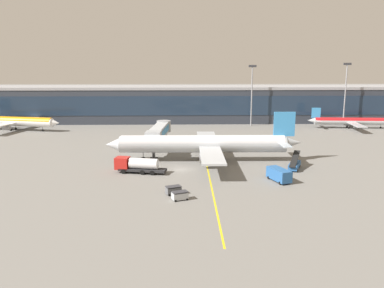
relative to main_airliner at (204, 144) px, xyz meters
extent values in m
plane|color=slate|center=(-5.45, -7.69, -4.13)|extent=(700.00, 700.00, 0.00)
cube|color=yellow|center=(0.43, -5.69, -4.12)|extent=(0.97, 80.00, 0.01)
cube|color=#2D333D|center=(4.80, 65.58, 2.25)|extent=(171.45, 17.99, 12.76)
cube|color=#1E2D42|center=(4.80, 56.53, 2.89)|extent=(166.30, 0.16, 7.15)
cube|color=#99999E|center=(4.80, 65.58, 9.13)|extent=(174.88, 18.35, 1.00)
cylinder|color=#B2B7BC|center=(-0.29, 0.00, -0.14)|extent=(39.02, 4.27, 3.82)
cylinder|color=silver|center=(-0.29, 0.00, 0.20)|extent=(38.24, 4.11, 3.66)
cone|color=#B2B7BC|center=(-21.11, 0.25, -0.14)|extent=(3.86, 3.67, 3.62)
cone|color=#B2B7BC|center=(20.72, -0.24, 0.24)|extent=(4.62, 3.30, 3.24)
cube|color=#388CD1|center=(18.70, -0.22, 4.63)|extent=(4.96, 0.42, 5.72)
cube|color=#B2B7BC|center=(18.15, -4.03, 0.43)|extent=(2.07, 6.13, 0.24)
cube|color=#B2B7BC|center=(18.24, 3.60, 0.43)|extent=(2.07, 6.13, 0.24)
cube|color=#B2B7BC|center=(1.09, -10.11, -0.43)|extent=(4.99, 16.43, 0.40)
cube|color=#B2B7BC|center=(1.33, 10.08, -0.43)|extent=(4.99, 16.43, 0.40)
cylinder|color=#939399|center=(0.13, -7.15, -1.78)|extent=(2.96, 2.13, 2.10)
cylinder|color=#939399|center=(0.29, 7.14, -1.78)|extent=(2.96, 2.13, 2.10)
cylinder|color=black|center=(-14.32, 0.17, -3.63)|extent=(1.00, 0.41, 1.00)
cylinder|color=slate|center=(-14.32, 0.17, -2.59)|extent=(0.20, 0.20, 2.08)
cylinder|color=black|center=(2.03, -1.74, -3.63)|extent=(1.00, 0.41, 1.00)
cylinder|color=slate|center=(2.03, -1.74, -2.59)|extent=(0.20, 0.20, 2.08)
cylinder|color=black|center=(2.07, 1.69, -3.63)|extent=(1.00, 0.41, 1.00)
cylinder|color=slate|center=(2.07, 1.69, -2.59)|extent=(0.20, 0.20, 2.08)
cube|color=#B2B7BC|center=(-11.12, 10.77, 1.16)|extent=(4.71, 17.54, 2.80)
cube|color=#2D84C6|center=(-11.07, 10.76, 1.16)|extent=(4.55, 14.80, 1.54)
cube|color=#9EA3A8|center=(-11.98, 2.14, 1.16)|extent=(3.90, 3.54, 2.94)
cylinder|color=#4C4C51|center=(-11.98, 2.14, -2.18)|extent=(0.70, 0.70, 3.89)
cube|color=#262628|center=(-11.98, 2.14, -3.98)|extent=(1.97, 1.97, 0.30)
cylinder|color=gray|center=(-10.26, 19.39, 1.16)|extent=(3.90, 3.90, 3.08)
cylinder|color=gray|center=(-10.26, 19.39, -2.18)|extent=(1.80, 1.80, 3.89)
cube|color=#232326|center=(-13.48, -10.32, -3.38)|extent=(10.30, 4.45, 0.50)
cube|color=#B21E19|center=(-17.79, -9.44, -2.13)|extent=(3.24, 3.01, 2.50)
cube|color=black|center=(-19.03, -9.18, -1.63)|extent=(0.62, 2.29, 1.12)
cylinder|color=silver|center=(-13.21, -10.37, -2.03)|extent=(6.32, 3.36, 2.20)
cylinder|color=black|center=(-17.48, -10.71, -3.63)|extent=(1.05, 0.54, 1.00)
cylinder|color=black|center=(-17.01, -8.39, -3.63)|extent=(1.05, 0.54, 1.00)
cylinder|color=black|center=(-13.43, -11.54, -3.63)|extent=(1.05, 0.54, 1.00)
cylinder|color=black|center=(-12.95, -9.21, -3.63)|extent=(1.05, 0.54, 1.00)
cylinder|color=black|center=(-11.37, -11.96, -3.63)|extent=(1.05, 0.54, 1.00)
cylinder|color=black|center=(-10.89, -9.63, -3.63)|extent=(1.05, 0.54, 1.00)
cube|color=#285B9E|center=(13.77, -16.87, -2.73)|extent=(4.11, 6.24, 2.20)
cube|color=black|center=(14.25, -18.24, -2.34)|extent=(2.63, 2.61, 0.66)
cylinder|color=black|center=(15.42, -18.44, -3.83)|extent=(0.44, 0.65, 0.60)
cylinder|color=black|center=(13.47, -19.13, -3.83)|extent=(0.44, 0.65, 0.60)
cylinder|color=black|center=(14.06, -14.61, -3.83)|extent=(0.44, 0.65, 0.60)
cylinder|color=black|center=(12.11, -15.30, -3.83)|extent=(0.44, 0.65, 0.60)
cube|color=#285B9E|center=(19.36, -7.86, -3.28)|extent=(4.19, 6.25, 1.10)
cube|color=black|center=(19.36, -7.86, -1.83)|extent=(4.03, 6.84, 2.38)
cylinder|color=black|center=(19.28, -10.13, -3.83)|extent=(0.47, 0.65, 0.60)
cylinder|color=black|center=(17.72, -9.43, -3.83)|extent=(0.47, 0.65, 0.60)
cylinder|color=black|center=(21.00, -6.29, -3.83)|extent=(0.47, 0.65, 0.60)
cylinder|color=black|center=(19.44, -5.59, -3.83)|extent=(0.47, 0.65, 0.60)
cube|color=#B2B7BC|center=(-5.58, -27.26, -3.40)|extent=(2.96, 2.33, 1.10)
cube|color=#333338|center=(-5.58, -27.26, -2.70)|extent=(3.02, 2.38, 0.10)
cylinder|color=black|center=(-6.29, -28.33, -3.95)|extent=(0.38, 0.24, 0.36)
cylinder|color=black|center=(-6.82, -26.93, -3.95)|extent=(0.38, 0.24, 0.36)
cylinder|color=black|center=(-4.34, -27.59, -3.95)|extent=(0.38, 0.24, 0.36)
cylinder|color=black|center=(-4.88, -26.19, -3.95)|extent=(0.38, 0.24, 0.36)
cube|color=#595B60|center=(-6.72, -24.27, -3.40)|extent=(2.96, 2.33, 1.10)
cube|color=#333338|center=(-6.72, -24.27, -2.70)|extent=(3.02, 2.38, 0.10)
cylinder|color=black|center=(-7.43, -25.34, -3.95)|extent=(0.38, 0.24, 0.36)
cylinder|color=black|center=(-7.96, -23.94, -3.95)|extent=(0.38, 0.24, 0.36)
cylinder|color=black|center=(-5.48, -24.60, -3.95)|extent=(0.38, 0.24, 0.36)
cylinder|color=black|center=(-6.02, -23.20, -3.95)|extent=(0.38, 0.24, 0.36)
cylinder|color=white|center=(-61.30, 44.56, -1.07)|extent=(26.42, 8.80, 2.99)
cylinder|color=orange|center=(-61.30, 44.56, -0.80)|extent=(25.88, 8.57, 2.87)
cone|color=white|center=(-47.40, 41.38, -1.07)|extent=(3.55, 3.44, 2.84)
cube|color=white|center=(-60.83, 51.67, -1.29)|extent=(5.98, 11.62, 0.30)
cube|color=white|center=(-63.97, 37.94, -1.29)|extent=(5.98, 11.62, 0.30)
cylinder|color=#939399|center=(-60.54, 49.56, -2.34)|extent=(2.61, 2.12, 1.65)
cylinder|color=#939399|center=(-62.79, 39.72, -2.34)|extent=(2.61, 2.12, 1.65)
cylinder|color=black|center=(-52.03, 42.44, -3.75)|extent=(0.80, 0.46, 0.75)
cylinder|color=slate|center=(-52.03, 42.44, -2.97)|extent=(0.15, 0.15, 1.56)
cylinder|color=black|center=(-62.55, 46.22, -3.75)|extent=(0.80, 0.46, 0.75)
cylinder|color=slate|center=(-62.55, 46.22, -2.97)|extent=(0.15, 0.15, 1.56)
cylinder|color=black|center=(-63.15, 43.60, -3.75)|extent=(0.80, 0.46, 0.75)
cylinder|color=slate|center=(-63.15, 43.60, -2.97)|extent=(0.15, 0.15, 1.56)
cylinder|color=#B2B7BC|center=(55.06, 46.25, -1.66)|extent=(27.04, 4.47, 2.37)
cylinder|color=red|center=(55.06, 46.25, -1.45)|extent=(26.49, 4.33, 2.28)
cone|color=#B2B7BC|center=(40.69, 47.38, -1.43)|extent=(3.00, 2.23, 2.02)
cube|color=#388CD1|center=(42.14, 47.27, 1.30)|extent=(3.09, 0.47, 3.56)
cube|color=#B2B7BC|center=(42.82, 49.59, -1.31)|extent=(1.58, 3.89, 0.15)
cube|color=#B2B7BC|center=(42.45, 44.86, -1.31)|extent=(1.58, 3.89, 0.15)
cube|color=#B2B7BC|center=(54.63, 53.15, -1.84)|extent=(3.97, 11.52, 0.26)
cube|color=#B2B7BC|center=(53.57, 39.51, -1.84)|extent=(3.97, 11.52, 0.26)
cylinder|color=#939399|center=(55.12, 51.07, -2.69)|extent=(1.92, 1.44, 1.31)
cylinder|color=#939399|center=(54.37, 41.49, -2.69)|extent=(1.92, 1.44, 1.31)
cylinder|color=black|center=(64.73, 45.50, -3.81)|extent=(0.66, 0.31, 0.64)
cylinder|color=slate|center=(64.73, 45.50, -3.17)|extent=(0.13, 0.13, 1.28)
cylinder|color=black|center=(53.54, 47.45, -3.81)|extent=(0.66, 0.31, 0.64)
cylinder|color=slate|center=(53.54, 47.45, -3.17)|extent=(0.13, 0.13, 1.28)
cylinder|color=black|center=(53.37, 45.32, -3.81)|extent=(0.66, 0.31, 0.64)
cylinder|color=slate|center=(53.37, 45.32, -3.17)|extent=(0.13, 0.13, 1.28)
cylinder|color=gray|center=(54.56, 53.58, 6.81)|extent=(0.44, 0.44, 21.88)
cube|color=#333338|center=(54.56, 53.58, 18.15)|extent=(2.80, 0.50, 0.80)
cylinder|color=gray|center=(20.27, 53.58, 6.43)|extent=(0.44, 0.44, 21.13)
cube|color=#333338|center=(20.27, 53.58, 17.40)|extent=(2.80, 0.50, 0.80)
camera|label=1|loc=(-5.20, -92.04, 18.77)|focal=37.57mm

